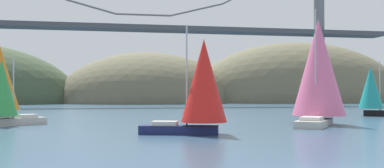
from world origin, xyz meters
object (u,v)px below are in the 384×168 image
object	(u,v)px
sailboat_red_spinnaker	(202,85)
sailboat_green_sail	(4,92)
sailboat_pink_spinnaker	(318,70)
sailboat_teal_sail	(372,90)

from	to	relation	value
sailboat_red_spinnaker	sailboat_green_sail	xyz separation A→B (m)	(-18.08, 13.20, -0.59)
sailboat_pink_spinnaker	sailboat_green_sail	bearing A→B (deg)	172.15
sailboat_teal_sail	sailboat_pink_spinnaker	distance (m)	22.67
sailboat_red_spinnaker	sailboat_pink_spinnaker	xyz separation A→B (m)	(14.82, 8.67, 1.80)
sailboat_pink_spinnaker	sailboat_teal_sail	bearing A→B (deg)	43.30
sailboat_teal_sail	sailboat_green_sail	world-z (taller)	sailboat_teal_sail
sailboat_teal_sail	sailboat_pink_spinnaker	world-z (taller)	sailboat_pink_spinnaker
sailboat_pink_spinnaker	sailboat_red_spinnaker	bearing A→B (deg)	-149.68
sailboat_teal_sail	sailboat_pink_spinnaker	size ratio (longest dim) A/B	0.67
sailboat_green_sail	sailboat_red_spinnaker	bearing A→B (deg)	-36.14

